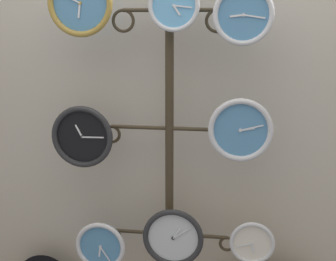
% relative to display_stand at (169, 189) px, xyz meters
% --- Properties ---
extents(shop_wall, '(4.40, 0.04, 2.80)m').
position_rel_display_stand_xyz_m(shop_wall, '(-0.00, 0.16, 0.56)').
color(shop_wall, '#BCB2A3').
rests_on(shop_wall, ground_plane).
extents(display_stand, '(0.72, 0.34, 2.08)m').
position_rel_display_stand_xyz_m(display_stand, '(0.00, 0.00, 0.00)').
color(display_stand, '#382D1E').
rests_on(display_stand, ground_plane).
extents(clock_top_left, '(0.32, 0.04, 0.32)m').
position_rel_display_stand_xyz_m(clock_top_left, '(-0.41, -0.12, 0.96)').
color(clock_top_left, '#4C84B2').
extents(clock_top_center, '(0.24, 0.04, 0.24)m').
position_rel_display_stand_xyz_m(clock_top_center, '(0.04, -0.10, 0.95)').
color(clock_top_center, '#60A8DB').
extents(clock_top_right, '(0.28, 0.04, 0.28)m').
position_rel_display_stand_xyz_m(clock_top_right, '(0.36, -0.12, 0.90)').
color(clock_top_right, '#4C84B2').
extents(clock_middle_left, '(0.32, 0.04, 0.32)m').
position_rel_display_stand_xyz_m(clock_middle_left, '(-0.43, -0.11, 0.30)').
color(clock_middle_left, black).
extents(clock_middle_right, '(0.31, 0.04, 0.31)m').
position_rel_display_stand_xyz_m(clock_middle_right, '(0.36, -0.11, 0.36)').
color(clock_middle_right, '#4C84B2').
extents(clock_bottom_left, '(0.27, 0.04, 0.27)m').
position_rel_display_stand_xyz_m(clock_bottom_left, '(-0.36, -0.11, -0.31)').
color(clock_bottom_left, '#4C84B2').
extents(clock_bottom_center, '(0.32, 0.04, 0.32)m').
position_rel_display_stand_xyz_m(clock_bottom_center, '(0.04, -0.11, -0.23)').
color(clock_bottom_center, silver).
extents(clock_bottom_right, '(0.23, 0.04, 0.23)m').
position_rel_display_stand_xyz_m(clock_bottom_right, '(0.44, -0.08, -0.24)').
color(clock_bottom_right, silver).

